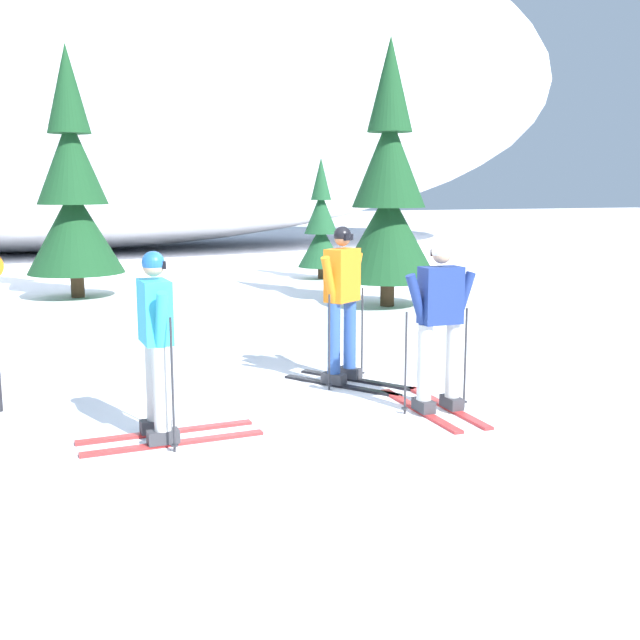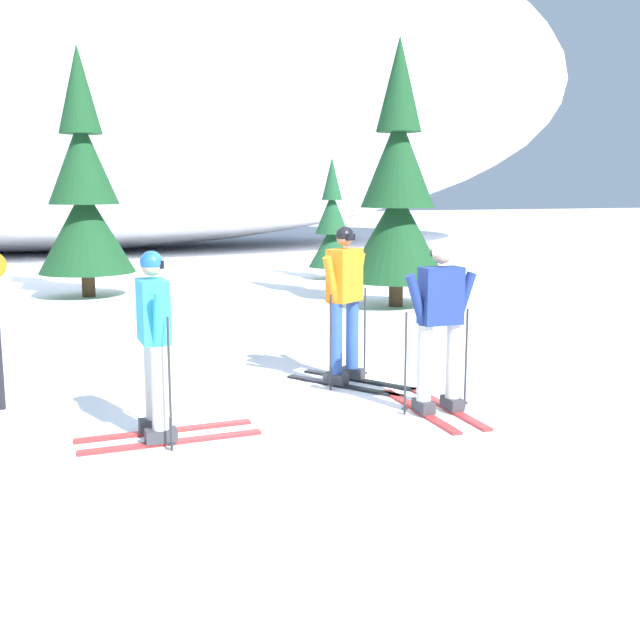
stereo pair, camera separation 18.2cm
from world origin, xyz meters
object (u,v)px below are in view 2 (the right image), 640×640
skier_cyan_jacket (155,342)px  skier_navy_jacket (440,324)px  pine_tree_far_right (332,229)px  pine_tree_center_left (84,194)px  pine_tree_center_right (398,196)px  skier_orange_jacket (345,301)px

skier_cyan_jacket → skier_navy_jacket: skier_navy_jacket is taller
skier_cyan_jacket → pine_tree_far_right: (5.90, 11.23, 0.34)m
skier_cyan_jacket → pine_tree_far_right: 12.69m
skier_navy_jacket → pine_tree_center_left: bearing=106.0°
skier_navy_jacket → pine_tree_center_left: (-2.89, 10.06, 1.22)m
skier_cyan_jacket → pine_tree_center_right: pine_tree_center_right is taller
skier_cyan_jacket → pine_tree_center_left: pine_tree_center_left is taller
skier_cyan_jacket → pine_tree_center_right: 8.63m
skier_orange_jacket → pine_tree_center_right: size_ratio=0.37×
skier_navy_jacket → pine_tree_center_right: pine_tree_center_right is taller
pine_tree_center_right → skier_cyan_jacket: bearing=-129.9°
skier_cyan_jacket → skier_orange_jacket: size_ratio=0.94×
pine_tree_far_right → pine_tree_center_left: bearing=-167.9°
pine_tree_far_right → pine_tree_center_right: bearing=-95.1°
skier_cyan_jacket → pine_tree_center_left: (-0.06, 9.95, 1.23)m
pine_tree_far_right → skier_orange_jacket: bearing=-109.6°
pine_tree_center_right → pine_tree_far_right: bearing=84.9°
pine_tree_center_left → pine_tree_center_right: bearing=-31.4°
skier_navy_jacket → pine_tree_far_right: bearing=74.9°
pine_tree_center_right → pine_tree_center_left: bearing=148.6°
skier_navy_jacket → pine_tree_center_left: pine_tree_center_left is taller
pine_tree_far_right → skier_navy_jacket: bearing=-105.1°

